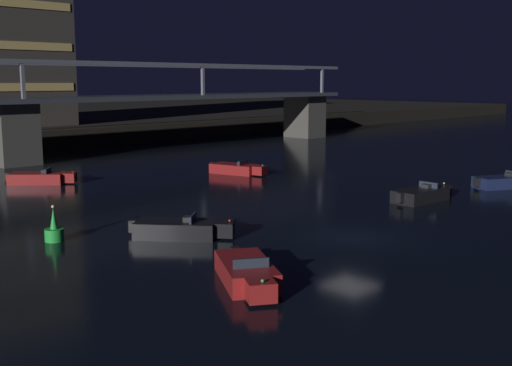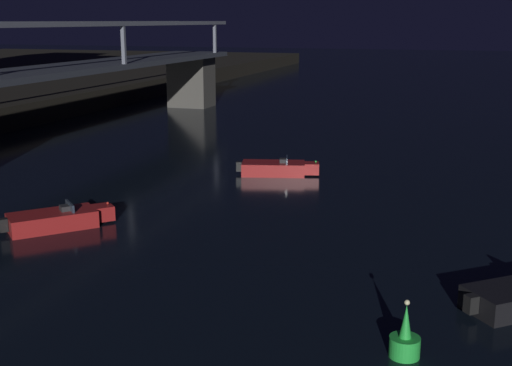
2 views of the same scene
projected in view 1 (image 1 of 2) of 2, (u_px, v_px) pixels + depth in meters
ground_plane at (351, 237)px, 31.02m from camera, size 400.00×400.00×0.00m
river_bridge at (11, 116)px, 57.20m from camera, size 86.58×6.40×9.38m
tower_central at (5, 26)px, 74.50m from camera, size 12.75×9.34×23.71m
speedboat_near_left at (180, 229)px, 31.00m from camera, size 4.16×4.58×1.16m
speedboat_near_center at (40, 178)px, 47.13m from camera, size 4.46×4.31×1.16m
speedboat_near_right at (237, 169)px, 51.96m from camera, size 2.73×5.19×1.16m
speedboat_mid_left at (505, 182)px, 45.41m from camera, size 4.95×3.38×1.16m
speedboat_mid_center at (247, 273)px, 23.90m from camera, size 3.70×4.83×1.16m
speedboat_mid_right at (422, 195)px, 40.31m from camera, size 5.22×2.02×1.16m
channel_buoy at (54, 231)px, 30.23m from camera, size 0.90×0.90×1.76m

